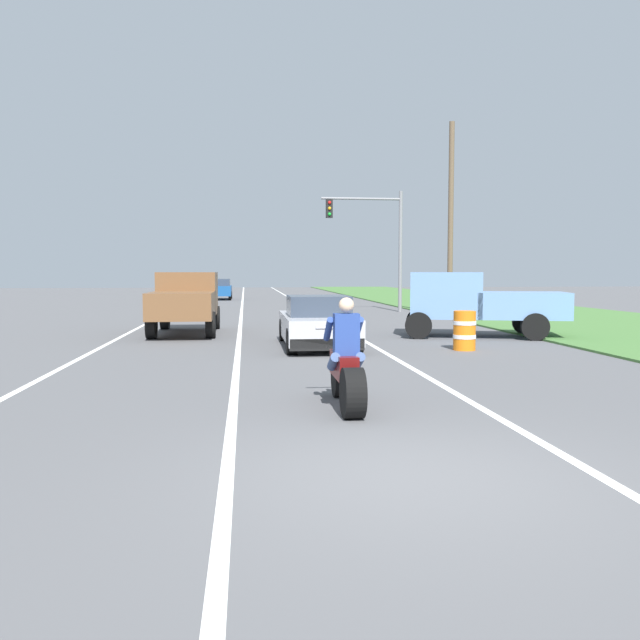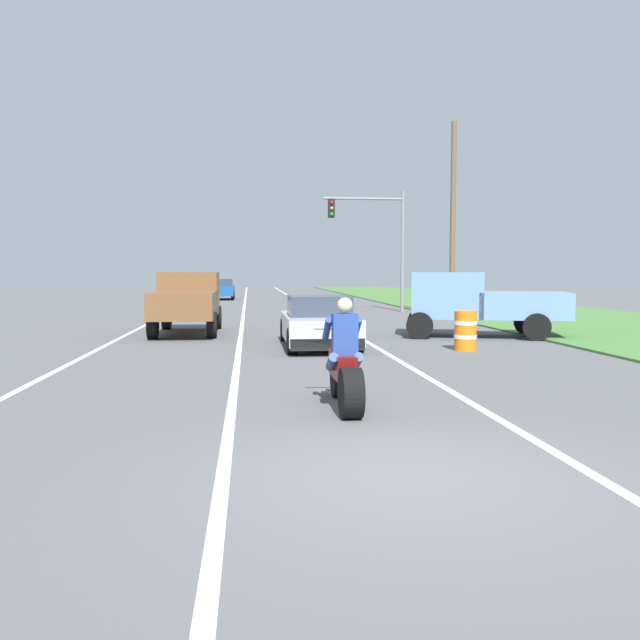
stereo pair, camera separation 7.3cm
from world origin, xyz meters
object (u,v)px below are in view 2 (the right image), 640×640
at_px(pickup_truck_right_shoulder_light_blue, 477,301).
at_px(construction_barrel_nearest, 465,330).
at_px(distant_car_far_ahead, 222,289).
at_px(motorcycle_with_rider, 345,369).
at_px(sports_car_silver, 318,323).
at_px(pickup_truck_left_lane_brown, 187,299).
at_px(traffic_light_mast_near, 379,232).

distance_m(pickup_truck_right_shoulder_light_blue, construction_barrel_nearest, 3.69).
relative_size(pickup_truck_right_shoulder_light_blue, distant_car_far_ahead, 1.29).
bearing_deg(motorcycle_with_rider, distant_car_far_ahead, 94.87).
xyz_separation_m(sports_car_silver, construction_barrel_nearest, (3.63, -1.11, -0.13)).
relative_size(pickup_truck_left_lane_brown, traffic_light_mast_near, 0.80).
bearing_deg(sports_car_silver, distant_car_far_ahead, 96.95).
xyz_separation_m(construction_barrel_nearest, distant_car_far_ahead, (-7.41, 32.05, 0.27)).
relative_size(motorcycle_with_rider, pickup_truck_right_shoulder_light_blue, 0.43).
xyz_separation_m(motorcycle_with_rider, traffic_light_mast_near, (5.07, 23.06, 3.37)).
bearing_deg(construction_barrel_nearest, pickup_truck_right_shoulder_light_blue, 65.88).
xyz_separation_m(sports_car_silver, pickup_truck_left_lane_brown, (-3.81, 4.29, 0.48)).
bearing_deg(distant_car_far_ahead, pickup_truck_right_shoulder_light_blue, -72.79).
relative_size(pickup_truck_right_shoulder_light_blue, traffic_light_mast_near, 0.86).
xyz_separation_m(motorcycle_with_rider, pickup_truck_right_shoulder_light_blue, (5.58, 10.14, 0.51)).
relative_size(pickup_truck_right_shoulder_light_blue, construction_barrel_nearest, 5.14).
height_order(traffic_light_mast_near, distant_car_far_ahead, traffic_light_mast_near).
height_order(motorcycle_with_rider, pickup_truck_right_shoulder_light_blue, pickup_truck_right_shoulder_light_blue).
bearing_deg(pickup_truck_left_lane_brown, construction_barrel_nearest, -35.97).
distance_m(pickup_truck_left_lane_brown, traffic_light_mast_near, 14.02).
bearing_deg(distant_car_far_ahead, traffic_light_mast_near, -62.07).
distance_m(sports_car_silver, construction_barrel_nearest, 3.80).
xyz_separation_m(pickup_truck_left_lane_brown, construction_barrel_nearest, (7.44, -5.40, -0.60)).
bearing_deg(pickup_truck_right_shoulder_light_blue, distant_car_far_ahead, 107.21).
relative_size(motorcycle_with_rider, sports_car_silver, 0.51).
bearing_deg(distant_car_far_ahead, construction_barrel_nearest, -76.99).
relative_size(sports_car_silver, pickup_truck_right_shoulder_light_blue, 0.84).
relative_size(motorcycle_with_rider, traffic_light_mast_near, 0.37).
height_order(pickup_truck_left_lane_brown, pickup_truck_right_shoulder_light_blue, same).
distance_m(sports_car_silver, traffic_light_mast_near, 16.16).
xyz_separation_m(pickup_truck_right_shoulder_light_blue, construction_barrel_nearest, (-1.49, -3.32, -0.60)).
xyz_separation_m(sports_car_silver, pickup_truck_right_shoulder_light_blue, (5.12, 2.21, 0.48)).
xyz_separation_m(motorcycle_with_rider, sports_car_silver, (0.46, 7.93, 0.04)).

